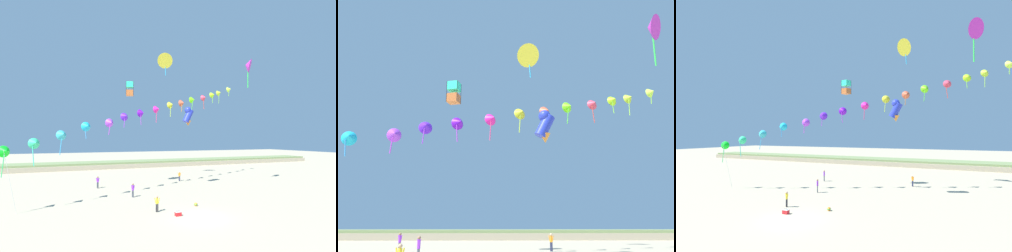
% 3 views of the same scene
% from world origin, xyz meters
% --- Properties ---
extents(dune_ridge, '(120.00, 8.23, 1.48)m').
position_xyz_m(dune_ridge, '(0.00, 44.70, 0.74)').
color(dune_ridge, tan).
rests_on(dune_ridge, ground).
extents(person_near_left, '(0.48, 0.43, 1.62)m').
position_xyz_m(person_near_left, '(6.72, 19.44, 0.93)').
color(person_near_left, '#282D4C').
rests_on(person_near_left, ground).
extents(person_near_right, '(0.49, 0.48, 1.72)m').
position_xyz_m(person_near_right, '(-6.88, 17.85, 0.99)').
color(person_near_right, '#474C56').
rests_on(person_near_right, ground).
extents(person_far_left, '(0.38, 0.54, 1.68)m').
position_xyz_m(person_far_left, '(-3.59, 10.31, 0.97)').
color(person_far_left, '#474C56').
rests_on(person_far_left, ground).
extents(kite_banner_string, '(37.29, 17.23, 17.71)m').
position_xyz_m(kite_banner_string, '(1.19, 14.87, 11.45)').
color(kite_banner_string, '#0DED1F').
extents(large_kite_low_lead, '(1.31, 1.31, 2.05)m').
position_xyz_m(large_kite_low_lead, '(-2.53, 16.81, 14.55)').
color(large_kite_low_lead, '#C7642D').
extents(large_kite_mid_trail, '(3.24, 2.90, 4.17)m').
position_xyz_m(large_kite_mid_trail, '(5.30, 22.36, 21.27)').
color(large_kite_mid_trail, gold).
extents(large_kite_high_solo, '(2.37, 2.42, 4.61)m').
position_xyz_m(large_kite_high_solo, '(14.63, 11.26, 18.42)').
color(large_kite_high_solo, '#DA2FBD').
extents(large_kite_outer_drift, '(1.85, 1.14, 2.88)m').
position_xyz_m(large_kite_outer_drift, '(5.71, 13.98, 10.60)').
color(large_kite_outer_drift, '#2837C1').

